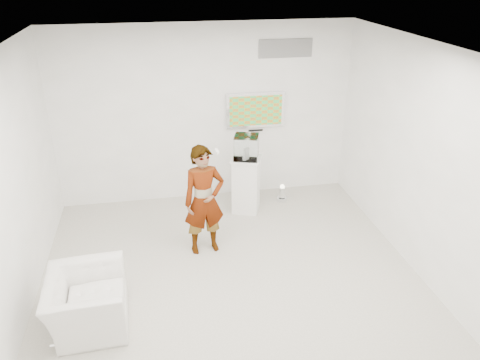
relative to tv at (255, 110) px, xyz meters
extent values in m
cube|color=beige|center=(-0.85, -2.45, -1.55)|extent=(5.00, 5.00, 0.01)
cube|color=#2F3032|center=(-0.85, -2.45, 1.45)|extent=(5.00, 5.00, 0.01)
cube|color=white|center=(-0.85, 0.05, -0.05)|extent=(5.00, 0.01, 3.00)
cube|color=white|center=(-0.85, -4.95, -0.05)|extent=(5.00, 0.01, 3.00)
cube|color=white|center=(-3.35, -2.45, -0.05)|extent=(0.01, 5.00, 3.00)
cube|color=white|center=(1.65, -2.45, -0.05)|extent=(0.01, 5.00, 3.00)
cube|color=silver|center=(0.00, 0.00, 0.00)|extent=(1.00, 0.08, 0.60)
cube|color=slate|center=(0.50, 0.04, 1.00)|extent=(0.90, 0.02, 0.30)
imported|color=silver|center=(-1.10, -1.70, -0.74)|extent=(0.64, 0.47, 1.62)
imported|color=silver|center=(-2.62, -3.00, -1.23)|extent=(0.90, 1.02, 0.64)
cube|color=white|center=(-0.28, -0.64, -1.07)|extent=(0.59, 0.59, 0.95)
cylinder|color=white|center=(0.40, -0.44, -1.40)|extent=(0.22, 0.22, 0.29)
cube|color=white|center=(-0.28, -0.64, -0.41)|extent=(0.47, 0.47, 0.38)
cube|color=white|center=(-0.28, -0.64, -0.50)|extent=(0.13, 0.14, 0.20)
cube|color=white|center=(-0.88, -1.52, -0.10)|extent=(0.05, 0.15, 0.04)
camera|label=1|loc=(-1.68, -7.49, 2.33)|focal=35.00mm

